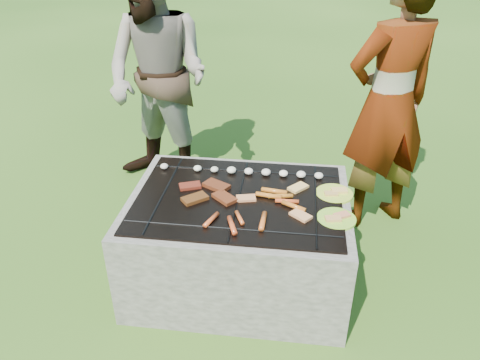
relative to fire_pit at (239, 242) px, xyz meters
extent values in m
plane|color=#234611|center=(0.00, 0.00, -0.28)|extent=(60.00, 60.00, 0.00)
cube|color=#A09A8E|center=(0.00, 0.41, 0.02)|extent=(1.30, 0.18, 0.60)
cube|color=gray|center=(0.00, -0.41, 0.02)|extent=(1.30, 0.18, 0.60)
cube|color=#A7A094|center=(-0.56, 0.00, 0.02)|extent=(0.18, 0.64, 0.60)
cube|color=#A0988E|center=(0.56, 0.00, 0.02)|extent=(0.18, 0.64, 0.60)
cube|color=black|center=(0.00, 0.00, -0.04)|extent=(0.94, 0.64, 0.48)
sphere|color=#FF5914|center=(0.00, 0.00, 0.18)|extent=(0.10, 0.10, 0.10)
cube|color=black|center=(0.00, 0.00, 0.32)|extent=(1.20, 0.90, 0.01)
cylinder|color=black|center=(-0.45, 0.00, 0.33)|extent=(0.01, 0.88, 0.01)
cylinder|color=black|center=(0.00, 0.00, 0.33)|extent=(0.01, 0.88, 0.01)
cylinder|color=black|center=(0.45, 0.00, 0.33)|extent=(0.01, 0.88, 0.01)
cylinder|color=black|center=(0.00, -0.32, 0.33)|extent=(1.18, 0.01, 0.01)
cylinder|color=black|center=(0.00, 0.32, 0.33)|extent=(1.18, 0.01, 0.01)
ellipsoid|color=beige|center=(-0.53, 0.29, 0.35)|extent=(0.05, 0.05, 0.04)
ellipsoid|color=white|center=(-0.31, 0.29, 0.35)|extent=(0.05, 0.05, 0.04)
ellipsoid|color=beige|center=(-0.20, 0.29, 0.35)|extent=(0.05, 0.05, 0.04)
ellipsoid|color=beige|center=(-0.09, 0.29, 0.35)|extent=(0.06, 0.06, 0.04)
ellipsoid|color=#F3E6CE|center=(0.03, 0.29, 0.35)|extent=(0.06, 0.06, 0.04)
ellipsoid|color=beige|center=(0.14, 0.29, 0.35)|extent=(0.06, 0.06, 0.04)
ellipsoid|color=white|center=(0.25, 0.29, 0.35)|extent=(0.06, 0.06, 0.04)
ellipsoid|color=beige|center=(0.36, 0.29, 0.35)|extent=(0.06, 0.06, 0.04)
ellipsoid|color=beige|center=(0.47, 0.29, 0.35)|extent=(0.06, 0.06, 0.04)
cube|color=#A02E1D|center=(-0.31, 0.08, 0.34)|extent=(0.15, 0.12, 0.02)
cube|color=maroon|center=(-0.15, 0.10, 0.34)|extent=(0.18, 0.16, 0.02)
cube|color=brown|center=(-0.25, -0.06, 0.34)|extent=(0.17, 0.16, 0.02)
cube|color=#96411B|center=(-0.08, -0.03, 0.34)|extent=(0.16, 0.16, 0.02)
cylinder|color=orange|center=(0.20, 0.07, 0.34)|extent=(0.16, 0.05, 0.03)
cylinder|color=#C57720|center=(0.24, 0.02, 0.34)|extent=(0.15, 0.05, 0.03)
cylinder|color=#EB4026|center=(0.28, -0.03, 0.34)|extent=(0.14, 0.03, 0.03)
cylinder|color=orange|center=(0.32, -0.08, 0.34)|extent=(0.14, 0.10, 0.03)
cylinder|color=orange|center=(0.03, -0.23, 0.34)|extent=(0.07, 0.12, 0.02)
cylinder|color=orange|center=(0.16, -0.25, 0.34)|extent=(0.04, 0.16, 0.03)
cylinder|color=orange|center=(-0.12, -0.27, 0.34)|extent=(0.07, 0.14, 0.03)
cylinder|color=#EA4E26|center=(0.00, -0.31, 0.34)|extent=(0.08, 0.15, 0.03)
cylinder|color=orange|center=(0.17, 0.02, 0.34)|extent=(0.16, 0.05, 0.03)
cube|color=tan|center=(0.04, -0.02, 0.34)|extent=(0.12, 0.09, 0.01)
cube|color=#EFBF7A|center=(0.36, -0.16, 0.34)|extent=(0.13, 0.13, 0.02)
cube|color=#F6E37E|center=(0.34, 0.14, 0.34)|extent=(0.13, 0.14, 0.02)
cylinder|color=yellow|center=(0.56, 0.12, 0.33)|extent=(0.26, 0.26, 0.01)
cube|color=tan|center=(0.54, 0.10, 0.34)|extent=(0.09, 0.06, 0.01)
cube|color=#E4C674|center=(0.59, 0.14, 0.34)|extent=(0.10, 0.07, 0.02)
cylinder|color=#C5D232|center=(0.56, -0.15, 0.32)|extent=(0.24, 0.24, 0.01)
cube|color=tan|center=(0.54, -0.17, 0.34)|extent=(0.09, 0.07, 0.01)
cube|color=tan|center=(0.59, -0.13, 0.34)|extent=(0.10, 0.09, 0.01)
imported|color=gray|center=(0.93, 0.81, 0.65)|extent=(0.81, 0.71, 1.87)
imported|color=gray|center=(-0.79, 1.14, 0.66)|extent=(1.13, 1.02, 1.89)
camera|label=1|loc=(0.30, -2.32, 1.79)|focal=35.00mm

